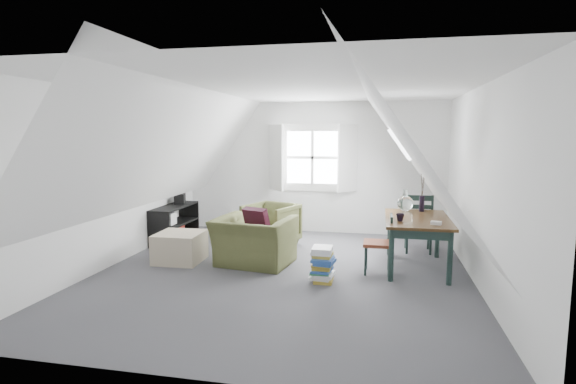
% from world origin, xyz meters
% --- Properties ---
extents(floor, '(5.50, 5.50, 0.00)m').
position_xyz_m(floor, '(0.00, 0.00, 0.00)').
color(floor, '#45454A').
rests_on(floor, ground).
extents(ceiling, '(5.50, 5.50, 0.00)m').
position_xyz_m(ceiling, '(0.00, 0.00, 2.50)').
color(ceiling, white).
rests_on(ceiling, wall_back).
extents(wall_back, '(5.00, 0.00, 5.00)m').
position_xyz_m(wall_back, '(0.00, 2.75, 1.25)').
color(wall_back, silver).
rests_on(wall_back, ground).
extents(wall_front, '(5.00, 0.00, 5.00)m').
position_xyz_m(wall_front, '(0.00, -2.75, 1.25)').
color(wall_front, silver).
rests_on(wall_front, ground).
extents(wall_left, '(0.00, 5.50, 5.50)m').
position_xyz_m(wall_left, '(-2.50, 0.00, 1.25)').
color(wall_left, silver).
rests_on(wall_left, ground).
extents(wall_right, '(0.00, 5.50, 5.50)m').
position_xyz_m(wall_right, '(2.50, 0.00, 1.25)').
color(wall_right, silver).
rests_on(wall_right, ground).
extents(slope_left, '(3.19, 5.50, 4.48)m').
position_xyz_m(slope_left, '(-1.55, 0.00, 1.78)').
color(slope_left, white).
rests_on(slope_left, wall_left).
extents(slope_right, '(3.19, 5.50, 4.48)m').
position_xyz_m(slope_right, '(1.55, 0.00, 1.78)').
color(slope_right, white).
rests_on(slope_right, wall_right).
extents(dormer_window, '(1.71, 0.35, 1.30)m').
position_xyz_m(dormer_window, '(0.00, 2.68, 1.45)').
color(dormer_window, white).
rests_on(dormer_window, wall_back).
extents(skylight, '(0.35, 0.75, 0.47)m').
position_xyz_m(skylight, '(1.55, 1.30, 1.75)').
color(skylight, white).
rests_on(skylight, slope_right).
extents(armchair_near, '(1.20, 1.08, 0.70)m').
position_xyz_m(armchair_near, '(-0.49, 0.34, 0.00)').
color(armchair_near, '#494D28').
rests_on(armchair_near, floor).
extents(armchair_far, '(1.01, 1.02, 0.73)m').
position_xyz_m(armchair_far, '(-0.52, 1.50, 0.00)').
color(armchair_far, '#494D28').
rests_on(armchair_far, floor).
extents(throw_pillow, '(0.44, 0.35, 0.40)m').
position_xyz_m(throw_pillow, '(-0.49, 0.49, 0.62)').
color(throw_pillow, '#340E1D').
rests_on(throw_pillow, armchair_near).
extents(ottoman, '(0.67, 0.67, 0.44)m').
position_xyz_m(ottoman, '(-1.63, 0.27, 0.22)').
color(ottoman, tan).
rests_on(ottoman, floor).
extents(dining_table, '(0.88, 1.46, 0.73)m').
position_xyz_m(dining_table, '(1.81, 0.63, 0.63)').
color(dining_table, '#34210F').
rests_on(dining_table, floor).
extents(demijohn, '(0.24, 0.24, 0.33)m').
position_xyz_m(demijohn, '(1.66, 1.08, 0.87)').
color(demijohn, silver).
rests_on(demijohn, dining_table).
extents(vase_twigs, '(0.08, 0.08, 0.60)m').
position_xyz_m(vase_twigs, '(1.91, 1.18, 0.86)').
color(vase_twigs, black).
rests_on(vase_twigs, dining_table).
extents(cup, '(0.12, 0.12, 0.10)m').
position_xyz_m(cup, '(1.56, 0.33, 0.73)').
color(cup, black).
rests_on(cup, dining_table).
extents(paper_box, '(0.15, 0.12, 0.04)m').
position_xyz_m(paper_box, '(2.01, 0.18, 0.75)').
color(paper_box, white).
rests_on(paper_box, dining_table).
extents(dining_chair_far, '(0.45, 0.45, 0.95)m').
position_xyz_m(dining_chair_far, '(1.91, 1.56, 0.50)').
color(dining_chair_far, maroon).
rests_on(dining_chair_far, floor).
extents(dining_chair_near, '(0.38, 0.38, 0.82)m').
position_xyz_m(dining_chair_near, '(1.31, 0.31, 0.43)').
color(dining_chair_near, maroon).
rests_on(dining_chair_near, floor).
extents(media_shelf, '(0.41, 1.23, 0.63)m').
position_xyz_m(media_shelf, '(-2.31, 1.46, 0.28)').
color(media_shelf, black).
rests_on(media_shelf, floor).
extents(electronics_box, '(0.24, 0.28, 0.20)m').
position_xyz_m(electronics_box, '(-2.31, 1.75, 0.71)').
color(electronics_box, black).
rests_on(electronics_box, media_shelf).
extents(magazine_stack, '(0.33, 0.40, 0.45)m').
position_xyz_m(magazine_stack, '(0.59, -0.20, 0.22)').
color(magazine_stack, '#B29933').
rests_on(magazine_stack, floor).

